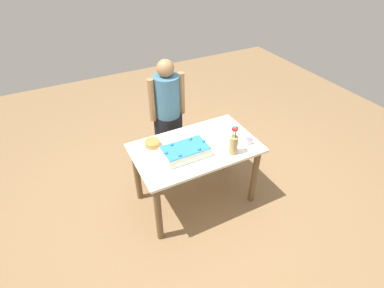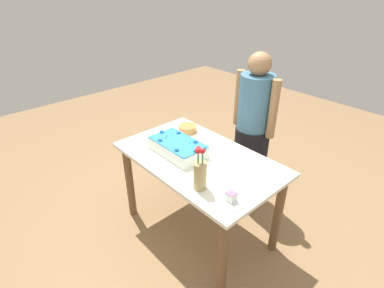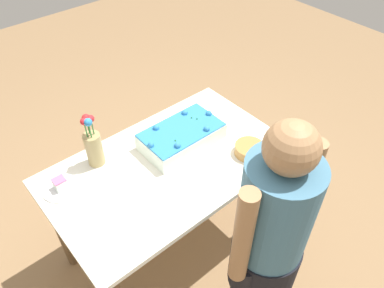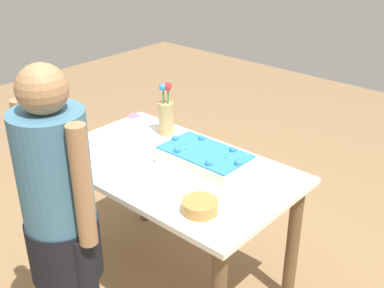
# 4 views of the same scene
# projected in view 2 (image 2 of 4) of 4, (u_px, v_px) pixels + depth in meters

# --- Properties ---
(ground_plane) EXTENTS (8.00, 8.00, 0.00)m
(ground_plane) POSITION_uv_depth(u_px,v_px,m) (198.00, 229.00, 2.75)
(ground_plane) COLOR olive
(dining_table) EXTENTS (1.31, 0.79, 0.78)m
(dining_table) POSITION_uv_depth(u_px,v_px,m) (199.00, 172.00, 2.43)
(dining_table) COLOR white
(dining_table) RESTS_ON ground_plane
(sheet_cake) EXTENTS (0.46, 0.27, 0.13)m
(sheet_cake) POSITION_uv_depth(u_px,v_px,m) (178.00, 147.00, 2.39)
(sheet_cake) COLOR white
(sheet_cake) RESTS_ON dining_table
(serving_plate_with_slice) EXTENTS (0.19, 0.19, 0.07)m
(serving_plate_with_slice) POSITION_uv_depth(u_px,v_px,m) (231.00, 199.00, 1.89)
(serving_plate_with_slice) COLOR white
(serving_plate_with_slice) RESTS_ON dining_table
(cake_knife) EXTENTS (0.08, 0.21, 0.00)m
(cake_knife) POSITION_uv_depth(u_px,v_px,m) (249.00, 166.00, 2.25)
(cake_knife) COLOR silver
(cake_knife) RESTS_ON dining_table
(flower_vase) EXTENTS (0.09, 0.09, 0.32)m
(flower_vase) POSITION_uv_depth(u_px,v_px,m) (200.00, 172.00, 1.96)
(flower_vase) COLOR tan
(flower_vase) RESTS_ON dining_table
(fruit_bowl) EXTENTS (0.16, 0.16, 0.06)m
(fruit_bowl) POSITION_uv_depth(u_px,v_px,m) (188.00, 129.00, 2.74)
(fruit_bowl) COLOR #B27F3F
(fruit_bowl) RESTS_ON dining_table
(person_standing) EXTENTS (0.45, 0.31, 1.49)m
(person_standing) POSITION_uv_depth(u_px,v_px,m) (253.00, 123.00, 2.74)
(person_standing) COLOR black
(person_standing) RESTS_ON ground_plane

